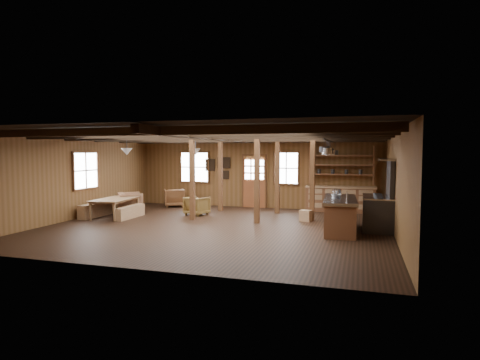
# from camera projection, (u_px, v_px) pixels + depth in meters

# --- Properties ---
(room) EXTENTS (10.04, 9.04, 2.84)m
(room) POSITION_uv_depth(u_px,v_px,m) (216.00, 180.00, 11.87)
(room) COLOR black
(room) RESTS_ON ground
(ceiling_joists) EXTENTS (9.80, 8.82, 0.18)m
(ceiling_joists) POSITION_uv_depth(u_px,v_px,m) (218.00, 137.00, 11.95)
(ceiling_joists) COLOR black
(ceiling_joists) RESTS_ON ceiling
(timber_posts) EXTENTS (3.95, 2.35, 2.80)m
(timber_posts) POSITION_uv_depth(u_px,v_px,m) (251.00, 176.00, 13.70)
(timber_posts) COLOR #462B14
(timber_posts) RESTS_ON floor
(back_door) EXTENTS (1.02, 0.08, 2.15)m
(back_door) POSITION_uv_depth(u_px,v_px,m) (254.00, 186.00, 16.15)
(back_door) COLOR brown
(back_door) RESTS_ON floor
(window_back_left) EXTENTS (1.32, 0.06, 1.32)m
(window_back_left) POSITION_uv_depth(u_px,v_px,m) (195.00, 167.00, 16.86)
(window_back_left) COLOR white
(window_back_left) RESTS_ON wall_back
(window_back_right) EXTENTS (1.02, 0.06, 1.32)m
(window_back_right) POSITION_uv_depth(u_px,v_px,m) (286.00, 168.00, 15.73)
(window_back_right) COLOR white
(window_back_right) RESTS_ON wall_back
(window_left) EXTENTS (0.14, 1.24, 1.32)m
(window_left) POSITION_uv_depth(u_px,v_px,m) (85.00, 171.00, 13.76)
(window_left) COLOR white
(window_left) RESTS_ON wall_back
(notice_boards) EXTENTS (1.08, 0.03, 0.90)m
(notice_boards) POSITION_uv_depth(u_px,v_px,m) (219.00, 166.00, 16.54)
(notice_boards) COLOR silver
(notice_boards) RESTS_ON wall_back
(back_counter) EXTENTS (2.55, 0.60, 2.45)m
(back_counter) POSITION_uv_depth(u_px,v_px,m) (341.00, 196.00, 14.95)
(back_counter) COLOR brown
(back_counter) RESTS_ON floor
(pendant_lamps) EXTENTS (1.86, 2.36, 0.66)m
(pendant_lamps) POSITION_uv_depth(u_px,v_px,m) (163.00, 152.00, 13.41)
(pendant_lamps) COLOR #303033
(pendant_lamps) RESTS_ON ceiling
(pot_rack) EXTENTS (0.37, 3.00, 0.42)m
(pot_rack) POSITION_uv_depth(u_px,v_px,m) (329.00, 151.00, 11.15)
(pot_rack) COLOR #303033
(pot_rack) RESTS_ON ceiling
(kitchen_island) EXTENTS (1.02, 2.55, 1.20)m
(kitchen_island) POSITION_uv_depth(u_px,v_px,m) (340.00, 214.00, 11.30)
(kitchen_island) COLOR brown
(kitchen_island) RESTS_ON floor
(step_stool) EXTENTS (0.47, 0.39, 0.36)m
(step_stool) POSITION_uv_depth(u_px,v_px,m) (306.00, 216.00, 12.94)
(step_stool) COLOR brown
(step_stool) RESTS_ON floor
(commercial_range) EXTENTS (0.85, 1.66, 2.04)m
(commercial_range) POSITION_uv_depth(u_px,v_px,m) (380.00, 207.00, 11.49)
(commercial_range) COLOR #303033
(commercial_range) RESTS_ON floor
(dining_table) EXTENTS (1.19, 1.92, 0.65)m
(dining_table) POSITION_uv_depth(u_px,v_px,m) (116.00, 208.00, 13.72)
(dining_table) COLOR brown
(dining_table) RESTS_ON floor
(bench_wall) EXTENTS (0.32, 1.73, 0.48)m
(bench_wall) POSITION_uv_depth(u_px,v_px,m) (98.00, 209.00, 13.95)
(bench_wall) COLOR brown
(bench_wall) RESTS_ON floor
(bench_aisle) EXTENTS (0.28, 1.48, 0.41)m
(bench_aisle) POSITION_uv_depth(u_px,v_px,m) (130.00, 212.00, 13.58)
(bench_aisle) COLOR brown
(bench_aisle) RESTS_ON floor
(armchair_a) EXTENTS (1.08, 1.09, 0.73)m
(armchair_a) POSITION_uv_depth(u_px,v_px,m) (174.00, 198.00, 16.45)
(armchair_a) COLOR brown
(armchair_a) RESTS_ON floor
(armchair_b) EXTENTS (0.87, 0.89, 0.66)m
(armchair_b) POSITION_uv_depth(u_px,v_px,m) (197.00, 206.00, 14.22)
(armchair_b) COLOR brown
(armchair_b) RESTS_ON floor
(armchair_c) EXTENTS (1.16, 1.16, 0.76)m
(armchair_c) POSITION_uv_depth(u_px,v_px,m) (130.00, 202.00, 14.75)
(armchair_c) COLOR #906141
(armchair_c) RESTS_ON floor
(counter_pot) EXTENTS (0.28, 0.28, 0.17)m
(counter_pot) POSITION_uv_depth(u_px,v_px,m) (337.00, 192.00, 12.18)
(counter_pot) COLOR #B8BABF
(counter_pot) RESTS_ON kitchen_island
(bowl) EXTENTS (0.36, 0.36, 0.07)m
(bowl) POSITION_uv_depth(u_px,v_px,m) (336.00, 195.00, 11.66)
(bowl) COLOR silver
(bowl) RESTS_ON kitchen_island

